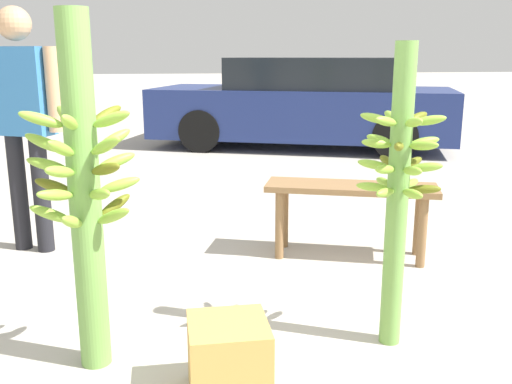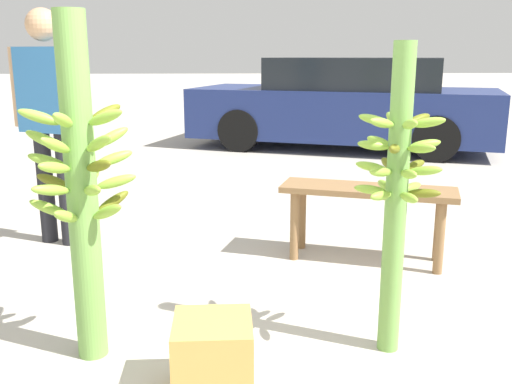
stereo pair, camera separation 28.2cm
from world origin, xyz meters
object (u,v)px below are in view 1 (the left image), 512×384
object	(u,v)px
banana_stalk_left	(84,190)
banana_stalk_center	(398,187)
parked_car	(305,104)
produce_crate	(229,359)
market_bench	(351,198)
vendor_person	(22,109)

from	to	relation	value
banana_stalk_left	banana_stalk_center	size ratio (longest dim) A/B	1.09
parked_car	produce_crate	world-z (taller)	parked_car
banana_stalk_left	market_bench	distance (m)	2.01
banana_stalk_left	parked_car	xyz separation A→B (m)	(2.43, 5.94, -0.17)
produce_crate	banana_stalk_left	bearing A→B (deg)	148.74
produce_crate	banana_stalk_center	bearing A→B (deg)	21.30
market_bench	parked_car	xyz separation A→B (m)	(0.84, 4.77, 0.23)
market_bench	parked_car	bearing A→B (deg)	99.22
produce_crate	vendor_person	bearing A→B (deg)	120.35
produce_crate	market_bench	bearing A→B (deg)	56.41
vendor_person	produce_crate	size ratio (longest dim) A/B	5.23
vendor_person	market_bench	world-z (taller)	vendor_person
market_bench	produce_crate	distance (m)	1.85
vendor_person	parked_car	size ratio (longest dim) A/B	0.36
banana_stalk_left	banana_stalk_center	xyz separation A→B (m)	(1.40, -0.02, -0.04)
banana_stalk_left	produce_crate	distance (m)	0.93
banana_stalk_left	produce_crate	size ratio (longest dim) A/B	4.84
vendor_person	parked_car	xyz separation A→B (m)	(3.04, 4.27, -0.36)
vendor_person	market_bench	xyz separation A→B (m)	(2.20, -0.50, -0.59)
banana_stalk_center	vendor_person	world-z (taller)	vendor_person
vendor_person	produce_crate	world-z (taller)	vendor_person
vendor_person	produce_crate	distance (m)	2.49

